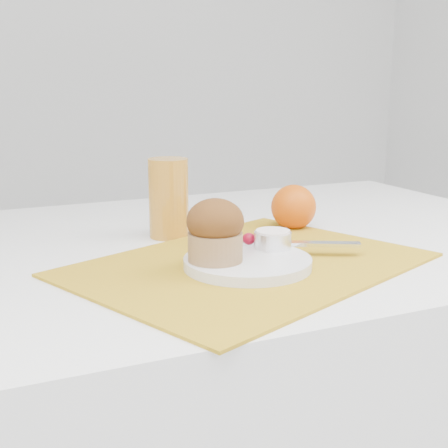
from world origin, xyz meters
name	(u,v)px	position (x,y,z in m)	size (l,w,h in m)	color
table	(226,437)	(0.00, 0.05, 0.38)	(1.20, 0.80, 0.75)	white
placemat	(249,264)	(-0.04, -0.11, 0.75)	(0.49, 0.36, 0.00)	#BA8C19
plate	(248,263)	(-0.05, -0.13, 0.76)	(0.18, 0.18, 0.01)	white
ramekin	(273,240)	(0.01, -0.10, 0.78)	(0.06, 0.06, 0.02)	white
cream	(273,232)	(0.01, -0.10, 0.79)	(0.05, 0.05, 0.01)	white
raspberry_near	(249,239)	(-0.02, -0.07, 0.78)	(0.02, 0.02, 0.02)	#5D0211
raspberry_far	(264,240)	(0.00, -0.08, 0.78)	(0.02, 0.02, 0.02)	#4F0206
butter_knife	(287,243)	(0.03, -0.09, 0.77)	(0.22, 0.02, 0.01)	silver
orange	(294,207)	(0.14, 0.06, 0.79)	(0.08, 0.08, 0.08)	#D75407
juice_glass	(169,198)	(-0.08, 0.10, 0.82)	(0.07, 0.07, 0.13)	orange
muffin	(215,231)	(-0.10, -0.12, 0.81)	(0.09, 0.09, 0.09)	#A47B4F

